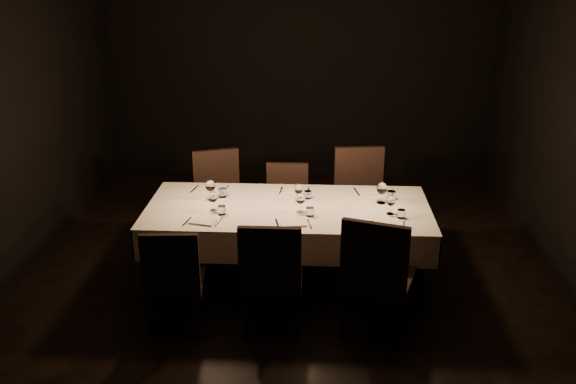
{
  "coord_description": "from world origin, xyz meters",
  "views": [
    {
      "loc": [
        0.25,
        -5.0,
        2.86
      ],
      "look_at": [
        0.0,
        0.0,
        0.9
      ],
      "focal_mm": 38.0,
      "sensor_mm": 36.0,
      "label": 1
    }
  ],
  "objects_px": {
    "dining_table": "(288,214)",
    "chair_near_center": "(271,273)",
    "chair_near_right": "(377,274)",
    "chair_far_left": "(219,195)",
    "chair_far_center": "(287,203)",
    "chair_near_left": "(174,276)",
    "chair_far_right": "(360,196)"
  },
  "relations": [
    {
      "from": "chair_near_left",
      "to": "chair_far_left",
      "type": "bearing_deg",
      "value": -97.82
    },
    {
      "from": "chair_far_center",
      "to": "chair_far_right",
      "type": "xyz_separation_m",
      "value": [
        0.75,
        0.04,
        0.08
      ]
    },
    {
      "from": "dining_table",
      "to": "chair_far_center",
      "type": "xyz_separation_m",
      "value": [
        -0.05,
        0.74,
        -0.19
      ]
    },
    {
      "from": "dining_table",
      "to": "chair_near_left",
      "type": "xyz_separation_m",
      "value": [
        -0.85,
        -0.85,
        -0.18
      ]
    },
    {
      "from": "chair_far_left",
      "to": "chair_far_center",
      "type": "relative_size",
      "value": 1.12
    },
    {
      "from": "chair_near_center",
      "to": "chair_far_center",
      "type": "bearing_deg",
      "value": -91.31
    },
    {
      "from": "chair_far_right",
      "to": "chair_near_right",
      "type": "bearing_deg",
      "value": -96.32
    },
    {
      "from": "chair_near_left",
      "to": "chair_far_right",
      "type": "relative_size",
      "value": 0.88
    },
    {
      "from": "chair_near_center",
      "to": "chair_far_center",
      "type": "xyz_separation_m",
      "value": [
        0.04,
        1.57,
        -0.05
      ]
    },
    {
      "from": "chair_far_left",
      "to": "chair_far_right",
      "type": "bearing_deg",
      "value": -18.76
    },
    {
      "from": "chair_near_left",
      "to": "chair_near_center",
      "type": "xyz_separation_m",
      "value": [
        0.76,
        0.02,
        0.03
      ]
    },
    {
      "from": "dining_table",
      "to": "chair_near_left",
      "type": "relative_size",
      "value": 2.74
    },
    {
      "from": "chair_near_center",
      "to": "chair_far_center",
      "type": "height_order",
      "value": "chair_near_center"
    },
    {
      "from": "chair_far_center",
      "to": "chair_far_right",
      "type": "bearing_deg",
      "value": 3.06
    },
    {
      "from": "chair_near_right",
      "to": "chair_near_left",
      "type": "bearing_deg",
      "value": 17.79
    },
    {
      "from": "dining_table",
      "to": "chair_far_center",
      "type": "distance_m",
      "value": 0.76
    },
    {
      "from": "chair_far_left",
      "to": "chair_near_left",
      "type": "bearing_deg",
      "value": -111.64
    },
    {
      "from": "chair_near_left",
      "to": "chair_far_right",
      "type": "xyz_separation_m",
      "value": [
        1.55,
        1.62,
        0.06
      ]
    },
    {
      "from": "chair_near_right",
      "to": "chair_far_center",
      "type": "distance_m",
      "value": 1.77
    },
    {
      "from": "dining_table",
      "to": "chair_far_right",
      "type": "distance_m",
      "value": 1.05
    },
    {
      "from": "chair_near_left",
      "to": "chair_far_left",
      "type": "height_order",
      "value": "chair_far_left"
    },
    {
      "from": "chair_near_center",
      "to": "chair_near_right",
      "type": "height_order",
      "value": "chair_near_right"
    },
    {
      "from": "chair_near_center",
      "to": "chair_far_left",
      "type": "distance_m",
      "value": 1.75
    },
    {
      "from": "dining_table",
      "to": "chair_far_center",
      "type": "bearing_deg",
      "value": 93.7
    },
    {
      "from": "dining_table",
      "to": "chair_near_center",
      "type": "relative_size",
      "value": 2.55
    },
    {
      "from": "dining_table",
      "to": "chair_far_left",
      "type": "relative_size",
      "value": 2.54
    },
    {
      "from": "chair_far_right",
      "to": "chair_near_left",
      "type": "bearing_deg",
      "value": -140.93
    },
    {
      "from": "dining_table",
      "to": "chair_near_left",
      "type": "height_order",
      "value": "chair_near_left"
    },
    {
      "from": "chair_far_left",
      "to": "dining_table",
      "type": "bearing_deg",
      "value": -64.55
    },
    {
      "from": "chair_near_left",
      "to": "chair_far_center",
      "type": "xyz_separation_m",
      "value": [
        0.81,
        1.59,
        -0.02
      ]
    },
    {
      "from": "chair_near_center",
      "to": "chair_far_right",
      "type": "height_order",
      "value": "chair_far_right"
    },
    {
      "from": "chair_far_center",
      "to": "chair_near_right",
      "type": "bearing_deg",
      "value": -63.95
    }
  ]
}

